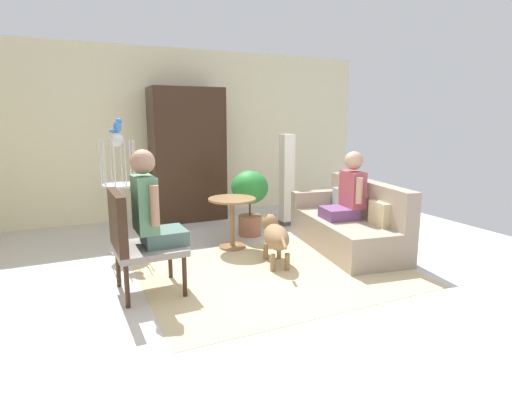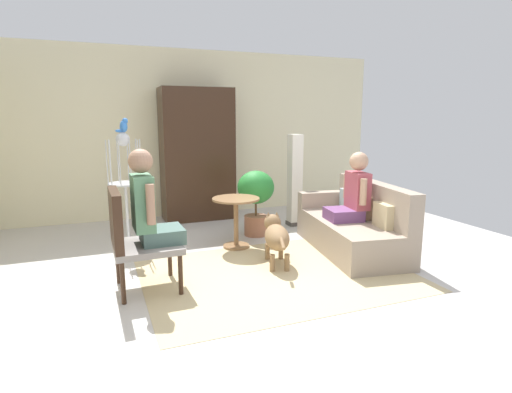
% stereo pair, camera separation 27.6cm
% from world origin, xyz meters
% --- Properties ---
extents(ground_plane, '(7.60, 7.60, 0.00)m').
position_xyz_m(ground_plane, '(0.00, 0.00, 0.00)').
color(ground_plane, beige).
extents(back_wall, '(6.74, 0.12, 2.74)m').
position_xyz_m(back_wall, '(0.00, 3.22, 1.37)').
color(back_wall, beige).
rests_on(back_wall, ground).
extents(area_rug, '(2.77, 2.08, 0.01)m').
position_xyz_m(area_rug, '(0.16, 0.05, 0.00)').
color(area_rug, '#C6B284').
rests_on(area_rug, ground).
extents(couch, '(1.06, 1.86, 0.86)m').
position_xyz_m(couch, '(1.42, 0.47, 0.30)').
color(couch, gray).
rests_on(couch, ground).
extents(armchair, '(0.63, 0.63, 0.99)m').
position_xyz_m(armchair, '(-1.29, 0.16, 0.56)').
color(armchair, '#382316').
rests_on(armchair, ground).
extents(person_on_couch, '(0.52, 0.53, 0.83)m').
position_xyz_m(person_on_couch, '(1.37, 0.45, 0.74)').
color(person_on_couch, '#704378').
extents(person_on_armchair, '(0.48, 0.54, 0.90)m').
position_xyz_m(person_on_armchair, '(-1.12, 0.16, 0.83)').
color(person_on_armchair, '#47635B').
extents(round_end_table, '(0.60, 0.60, 0.65)m').
position_xyz_m(round_end_table, '(0.06, 1.09, 0.44)').
color(round_end_table, olive).
rests_on(round_end_table, ground).
extents(dog, '(0.41, 0.87, 0.54)m').
position_xyz_m(dog, '(0.29, 0.36, 0.33)').
color(dog, olive).
rests_on(dog, ground).
extents(bird_cage_stand, '(0.42, 0.42, 1.47)m').
position_xyz_m(bird_cage_stand, '(-1.23, 1.53, 0.77)').
color(bird_cage_stand, silver).
rests_on(bird_cage_stand, ground).
extents(parrot, '(0.17, 0.10, 0.17)m').
position_xyz_m(parrot, '(-1.21, 1.53, 1.55)').
color(parrot, blue).
rests_on(parrot, bird_cage_stand).
extents(potted_plant, '(0.51, 0.51, 0.92)m').
position_xyz_m(potted_plant, '(0.51, 1.53, 0.58)').
color(potted_plant, '#996047').
rests_on(potted_plant, ground).
extents(column_lamp, '(0.20, 0.20, 1.40)m').
position_xyz_m(column_lamp, '(1.26, 1.83, 0.69)').
color(column_lamp, '#4C4742').
rests_on(column_lamp, ground).
extents(armoire_cabinet, '(1.14, 0.56, 2.10)m').
position_xyz_m(armoire_cabinet, '(-0.01, 2.81, 1.05)').
color(armoire_cabinet, '#382316').
rests_on(armoire_cabinet, ground).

